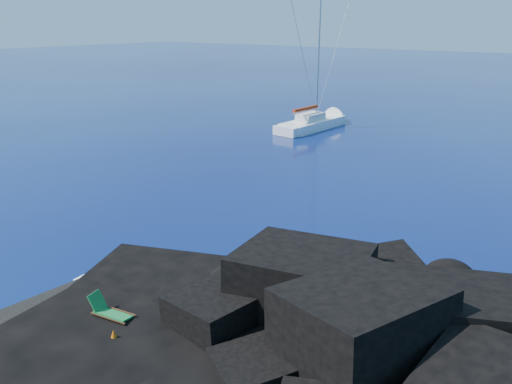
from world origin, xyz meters
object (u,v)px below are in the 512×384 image
sailboat (313,129)px  sunbather (156,318)px  marker_cone (114,337)px  deck_chair (113,309)px

sailboat → sunbather: 40.00m
sunbather → marker_cone: (-0.19, -1.86, 0.13)m
sailboat → sunbather: size_ratio=8.54×
deck_chair → marker_cone: bearing=-47.9°
deck_chair → marker_cone: deck_chair is taller
sailboat → marker_cone: sailboat is taller
marker_cone → sailboat: bearing=110.3°
marker_cone → deck_chair: bearing=142.3°
sailboat → deck_chair: 40.50m
marker_cone → sunbather: bearing=84.2°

